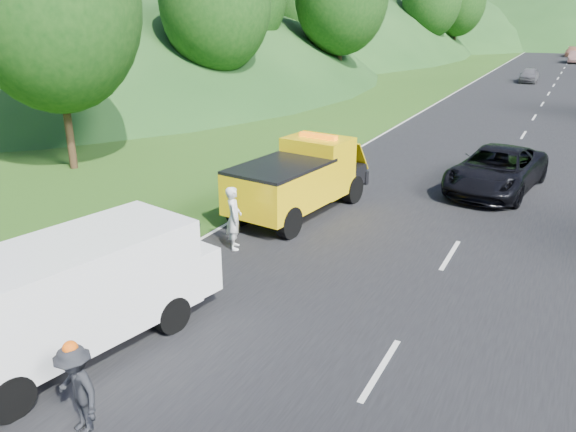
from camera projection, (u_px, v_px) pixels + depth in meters
The scene contains 13 objects.
ground at pixel (290, 292), 13.71m from camera, with size 320.00×320.00×0.00m, color #38661E.
road_surface at pixel (549, 94), 45.65m from camera, with size 14.00×200.00×0.02m, color black.
tree_line_left at pixel (374, 63), 71.83m from camera, with size 14.00×140.00×14.00m, color #285017, non-canonical shape.
tow_truck at pixel (300, 178), 18.63m from camera, with size 2.84×6.08×2.52m.
white_van at pixel (70, 292), 10.93m from camera, with size 4.03×6.97×2.33m.
woman at pixel (235, 248), 16.22m from camera, with size 0.67×0.49×1.84m, color silver.
child at pixel (161, 287), 13.95m from camera, with size 0.50×0.39×1.02m, color #D5C671.
worker at pixel (83, 431), 9.20m from camera, with size 1.03×0.59×1.60m, color black.
suitcase at pixel (174, 236), 16.36m from camera, with size 0.34×0.19×0.55m, color #66604C.
passing_suv at pixel (494, 191), 21.36m from camera, with size 2.68×5.82×1.62m, color black.
dist_car_a at pixel (528, 82), 52.79m from camera, with size 1.54×3.82×1.30m, color #555359.
dist_car_b at pixel (574, 63), 71.55m from camera, with size 1.56×4.46×1.47m, color #7A5651.
dist_car_c at pixel (572, 57), 81.16m from camera, with size 1.87×4.59×1.33m, color #A86A54.
Camera 1 is at (5.63, -10.84, 6.51)m, focal length 35.00 mm.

